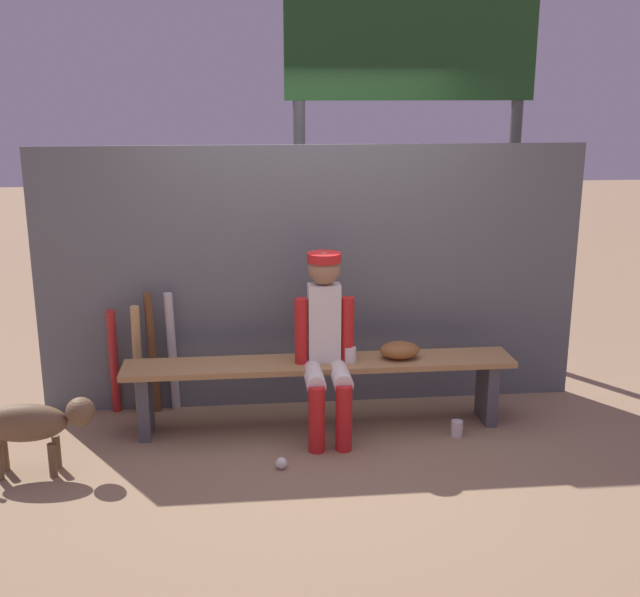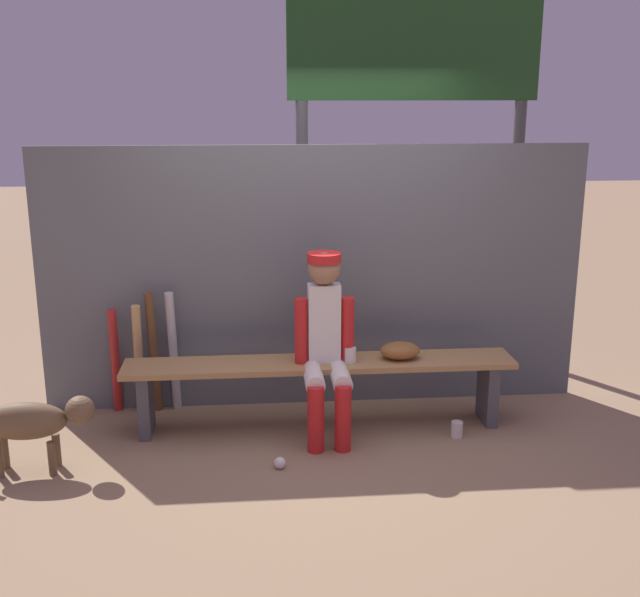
# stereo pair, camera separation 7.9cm
# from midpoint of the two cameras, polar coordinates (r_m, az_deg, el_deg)

# --- Properties ---
(ground_plane) EXTENTS (30.00, 30.00, 0.00)m
(ground_plane) POSITION_cam_midpoint_polar(r_m,az_deg,el_deg) (5.59, 0.41, -9.40)
(ground_plane) COLOR #937556
(chainlink_fence) EXTENTS (4.01, 0.03, 1.94)m
(chainlink_fence) POSITION_cam_midpoint_polar(r_m,az_deg,el_deg) (5.72, -0.02, 1.49)
(chainlink_fence) COLOR #595E63
(chainlink_fence) RESTS_ON ground_plane
(dugout_bench) EXTENTS (2.72, 0.36, 0.49)m
(dugout_bench) POSITION_cam_midpoint_polar(r_m,az_deg,el_deg) (5.44, 0.42, -5.67)
(dugout_bench) COLOR #AD7F4C
(dugout_bench) RESTS_ON ground_plane
(player_seated) EXTENTS (0.41, 0.55, 1.26)m
(player_seated) POSITION_cam_midpoint_polar(r_m,az_deg,el_deg) (5.24, 0.85, -3.00)
(player_seated) COLOR silver
(player_seated) RESTS_ON ground_plane
(baseball_glove) EXTENTS (0.28, 0.20, 0.12)m
(baseball_glove) POSITION_cam_midpoint_polar(r_m,az_deg,el_deg) (5.46, 6.31, -3.82)
(baseball_glove) COLOR brown
(baseball_glove) RESTS_ON dugout_bench
(bat_aluminum_silver) EXTENTS (0.08, 0.17, 0.92)m
(bat_aluminum_silver) POSITION_cam_midpoint_polar(r_m,az_deg,el_deg) (5.78, -10.35, -3.87)
(bat_aluminum_silver) COLOR #B7B7BC
(bat_aluminum_silver) RESTS_ON ground_plane
(bat_wood_dark) EXTENTS (0.09, 0.18, 0.93)m
(bat_wood_dark) POSITION_cam_midpoint_polar(r_m,az_deg,el_deg) (5.77, -11.75, -3.92)
(bat_wood_dark) COLOR brown
(bat_wood_dark) RESTS_ON ground_plane
(bat_wood_tan) EXTENTS (0.10, 0.23, 0.85)m
(bat_wood_tan) POSITION_cam_midpoint_polar(r_m,az_deg,el_deg) (5.78, -12.81, -4.38)
(bat_wood_tan) COLOR tan
(bat_wood_tan) RESTS_ON ground_plane
(bat_aluminum_red) EXTENTS (0.10, 0.19, 0.81)m
(bat_aluminum_red) POSITION_cam_midpoint_polar(r_m,az_deg,el_deg) (5.85, -14.45, -4.47)
(bat_aluminum_red) COLOR #B22323
(bat_aluminum_red) RESTS_ON ground_plane
(baseball) EXTENTS (0.07, 0.07, 0.07)m
(baseball) POSITION_cam_midpoint_polar(r_m,az_deg,el_deg) (5.01, -2.51, -11.98)
(baseball) COLOR white
(baseball) RESTS_ON ground_plane
(cup_on_ground) EXTENTS (0.08, 0.08, 0.11)m
(cup_on_ground) POSITION_cam_midpoint_polar(r_m,az_deg,el_deg) (5.50, 10.44, -9.44)
(cup_on_ground) COLOR silver
(cup_on_ground) RESTS_ON ground_plane
(cup_on_bench) EXTENTS (0.08, 0.08, 0.11)m
(cup_on_bench) POSITION_cam_midpoint_polar(r_m,az_deg,el_deg) (5.36, 2.67, -4.18)
(cup_on_bench) COLOR silver
(cup_on_bench) RESTS_ON dugout_bench
(scoreboard) EXTENTS (2.34, 0.27, 3.46)m
(scoreboard) POSITION_cam_midpoint_polar(r_m,az_deg,el_deg) (6.63, 7.76, 15.89)
(scoreboard) COLOR #3F3F42
(scoreboard) RESTS_ON ground_plane
(dog) EXTENTS (0.84, 0.20, 0.49)m
(dog) POSITION_cam_midpoint_polar(r_m,az_deg,el_deg) (5.14, -19.87, -8.49)
(dog) COLOR brown
(dog) RESTS_ON ground_plane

